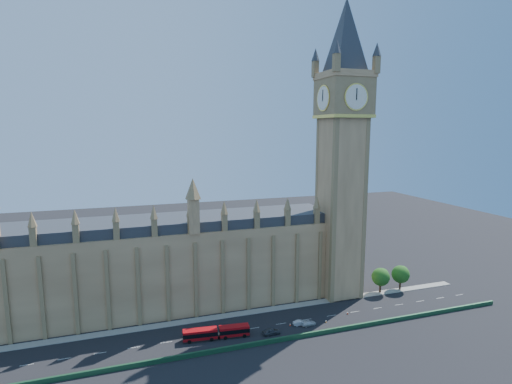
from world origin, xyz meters
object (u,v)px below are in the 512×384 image
object	(u,v)px
car_grey	(271,331)
car_silver	(301,323)
car_white	(309,323)
red_bus	(216,333)

from	to	relation	value
car_grey	car_silver	distance (m)	9.87
car_silver	car_white	bearing A→B (deg)	-104.61
car_grey	car_white	distance (m)	11.82
car_white	car_silver	bearing A→B (deg)	61.79
car_silver	car_white	world-z (taller)	car_silver
car_grey	car_silver	size ratio (longest dim) A/B	1.14
car_silver	red_bus	bearing A→B (deg)	95.95
car_silver	car_white	size ratio (longest dim) A/B	0.97
car_grey	red_bus	bearing A→B (deg)	77.28
red_bus	car_grey	bearing A→B (deg)	-4.22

